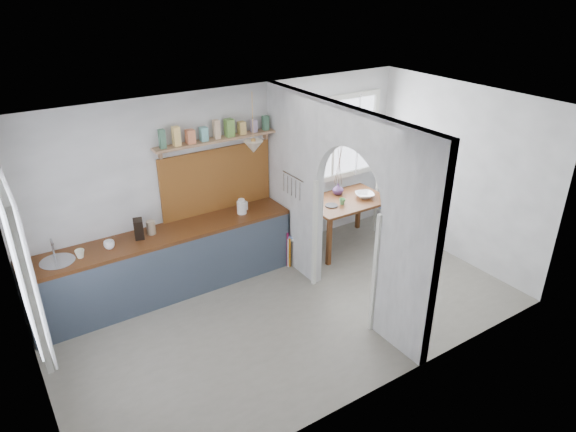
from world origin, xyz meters
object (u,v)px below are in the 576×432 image
chair_right (392,206)px  kettle (242,206)px  dining_table (345,223)px  vase (338,189)px  chair_left (298,231)px

chair_right → kettle: bearing=73.3°
dining_table → chair_right: chair_right is taller
vase → dining_table: bearing=-95.6°
chair_left → chair_right: chair_left is taller
chair_right → kettle: size_ratio=4.36×
dining_table → kettle: size_ratio=5.90×
chair_right → kettle: (-2.63, 0.29, 0.54)m
chair_left → kettle: 1.00m
dining_table → chair_right: bearing=-2.7°
kettle → vase: kettle is taller
dining_table → chair_right: (0.94, -0.06, 0.07)m
chair_left → kettle: kettle is taller
dining_table → vase: size_ratio=6.90×
chair_left → vase: size_ratio=5.14×
chair_left → chair_right: bearing=104.4°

